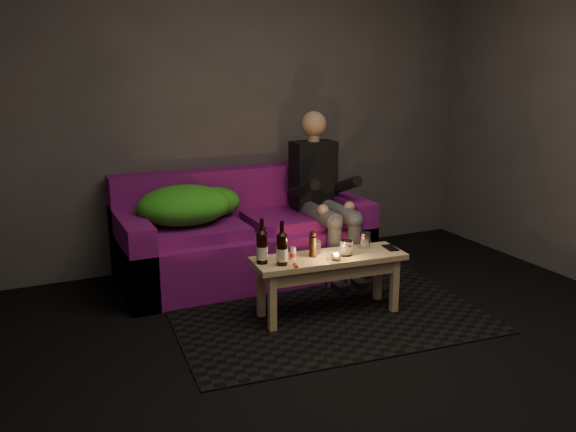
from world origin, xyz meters
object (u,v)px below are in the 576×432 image
object	(u,v)px
coffee_table	(329,266)
steel_cup	(365,240)
person	(322,191)
beer_bottle_a	(262,247)
beer_bottle_b	(282,249)
sofa	(242,240)

from	to	relation	value
coffee_table	steel_cup	xyz separation A→B (m)	(0.30, 0.05, 0.12)
person	beer_bottle_a	bearing A→B (deg)	-137.35
coffee_table	beer_bottle_a	size ratio (longest dim) A/B	3.58
steel_cup	coffee_table	bearing A→B (deg)	-169.81
steel_cup	beer_bottle_b	bearing A→B (deg)	-172.05
sofa	steel_cup	xyz separation A→B (m)	(0.55, -0.89, 0.17)
person	beer_bottle_b	distance (m)	1.10
beer_bottle_a	beer_bottle_b	distance (m)	0.13
sofa	beer_bottle_a	world-z (taller)	sofa
coffee_table	beer_bottle_a	distance (m)	0.48
beer_bottle_a	beer_bottle_b	size ratio (longest dim) A/B	1.02
beer_bottle_a	steel_cup	distance (m)	0.75
sofa	beer_bottle_b	distance (m)	1.01
beer_bottle_a	beer_bottle_b	bearing A→B (deg)	-39.25
sofa	beer_bottle_a	distance (m)	0.95
person	steel_cup	size ratio (longest dim) A/B	11.99
person	beer_bottle_b	bearing A→B (deg)	-130.70
person	steel_cup	xyz separation A→B (m)	(-0.06, -0.73, -0.19)
beer_bottle_b	coffee_table	bearing A→B (deg)	5.98
coffee_table	beer_bottle_b	size ratio (longest dim) A/B	3.66
coffee_table	person	bearing A→B (deg)	65.30
coffee_table	steel_cup	size ratio (longest dim) A/B	9.80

